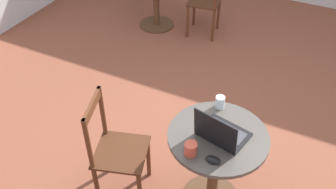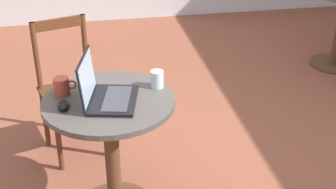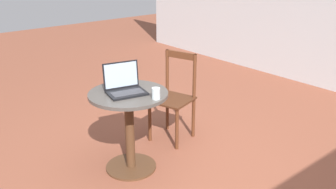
# 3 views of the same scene
# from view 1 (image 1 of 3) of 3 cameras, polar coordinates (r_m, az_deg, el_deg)

# --- Properties ---
(ground_plane) EXTENTS (16.00, 16.00, 0.00)m
(ground_plane) POSITION_cam_1_polar(r_m,az_deg,el_deg) (3.64, 6.83, -6.02)
(ground_plane) COLOR brown
(cafe_table_near) EXTENTS (0.70, 0.70, 0.75)m
(cafe_table_near) POSITION_cam_1_polar(r_m,az_deg,el_deg) (2.76, 7.28, -9.38)
(cafe_table_near) COLOR #51331E
(cafe_table_near) RESTS_ON ground_plane
(chair_near_back) EXTENTS (0.49, 0.49, 0.93)m
(chair_near_back) POSITION_cam_1_polar(r_m,az_deg,el_deg) (2.89, -8.00, -8.52)
(chair_near_back) COLOR #562D19
(chair_near_back) RESTS_ON ground_plane
(chair_mid_front) EXTENTS (0.44, 0.44, 0.93)m
(chair_mid_front) POSITION_cam_1_polar(r_m,az_deg,el_deg) (4.90, 6.06, 13.92)
(chair_mid_front) COLOR #562D19
(chair_mid_front) RESTS_ON ground_plane
(laptop) EXTENTS (0.32, 0.37, 0.25)m
(laptop) POSITION_cam_1_polar(r_m,az_deg,el_deg) (2.54, 8.08, -5.76)
(laptop) COLOR black
(laptop) RESTS_ON cafe_table_near
(mouse) EXTENTS (0.06, 0.10, 0.03)m
(mouse) POSITION_cam_1_polar(r_m,az_deg,el_deg) (2.42, 6.90, -9.82)
(mouse) COLOR black
(mouse) RESTS_ON cafe_table_near
(mug) EXTENTS (0.12, 0.08, 0.09)m
(mug) POSITION_cam_1_polar(r_m,az_deg,el_deg) (2.43, 3.49, -8.25)
(mug) COLOR #C64C38
(mug) RESTS_ON cafe_table_near
(drinking_glass) EXTENTS (0.07, 0.07, 0.10)m
(drinking_glass) POSITION_cam_1_polar(r_m,az_deg,el_deg) (2.77, 7.93, -1.16)
(drinking_glass) COLOR silver
(drinking_glass) RESTS_ON cafe_table_near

